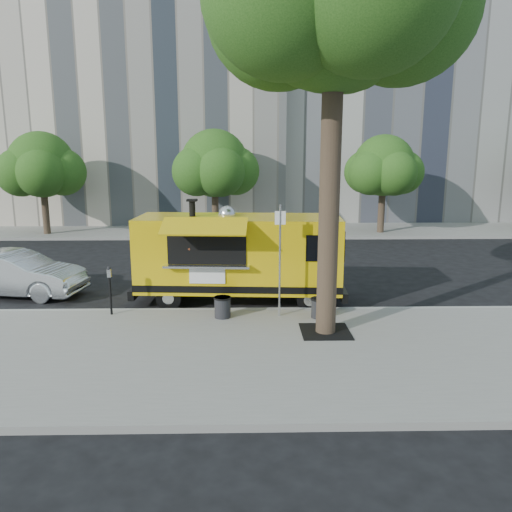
{
  "coord_description": "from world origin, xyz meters",
  "views": [
    {
      "loc": [
        0.66,
        -14.35,
        4.5
      ],
      "look_at": [
        0.95,
        0.0,
        1.47
      ],
      "focal_mm": 35.0,
      "sensor_mm": 36.0,
      "label": 1
    }
  ],
  "objects_px": {
    "far_tree_c": "(384,166)",
    "sedan": "(15,274)",
    "far_tree_a": "(41,165)",
    "far_tree_b": "(214,164)",
    "parking_meter": "(110,285)",
    "trash_bin_left": "(222,306)",
    "trash_bin_right": "(319,307)",
    "food_truck": "(238,255)",
    "sign_post": "(280,254)"
  },
  "relations": [
    {
      "from": "sedan",
      "to": "trash_bin_left",
      "type": "distance_m",
      "value": 7.15
    },
    {
      "from": "far_tree_a",
      "to": "far_tree_b",
      "type": "bearing_deg",
      "value": 2.54
    },
    {
      "from": "far_tree_c",
      "to": "sedan",
      "type": "distance_m",
      "value": 18.76
    },
    {
      "from": "parking_meter",
      "to": "food_truck",
      "type": "bearing_deg",
      "value": 23.99
    },
    {
      "from": "far_tree_a",
      "to": "trash_bin_left",
      "type": "relative_size",
      "value": 9.57
    },
    {
      "from": "far_tree_c",
      "to": "food_truck",
      "type": "bearing_deg",
      "value": -121.79
    },
    {
      "from": "trash_bin_right",
      "to": "parking_meter",
      "type": "bearing_deg",
      "value": 176.17
    },
    {
      "from": "parking_meter",
      "to": "trash_bin_left",
      "type": "distance_m",
      "value": 3.09
    },
    {
      "from": "food_truck",
      "to": "far_tree_a",
      "type": "bearing_deg",
      "value": 134.25
    },
    {
      "from": "trash_bin_left",
      "to": "sign_post",
      "type": "bearing_deg",
      "value": 4.12
    },
    {
      "from": "food_truck",
      "to": "trash_bin_right",
      "type": "height_order",
      "value": "food_truck"
    },
    {
      "from": "food_truck",
      "to": "trash_bin_left",
      "type": "height_order",
      "value": "food_truck"
    },
    {
      "from": "far_tree_c",
      "to": "sedan",
      "type": "bearing_deg",
      "value": -142.04
    },
    {
      "from": "sign_post",
      "to": "trash_bin_left",
      "type": "height_order",
      "value": "sign_post"
    },
    {
      "from": "far_tree_b",
      "to": "sedan",
      "type": "xyz_separation_m",
      "value": [
        -5.6,
        -11.69,
        -3.13
      ]
    },
    {
      "from": "trash_bin_left",
      "to": "food_truck",
      "type": "bearing_deg",
      "value": 77.84
    },
    {
      "from": "far_tree_a",
      "to": "trash_bin_right",
      "type": "height_order",
      "value": "far_tree_a"
    },
    {
      "from": "far_tree_a",
      "to": "trash_bin_right",
      "type": "bearing_deg",
      "value": -48.09
    },
    {
      "from": "parking_meter",
      "to": "trash_bin_left",
      "type": "height_order",
      "value": "parking_meter"
    },
    {
      "from": "far_tree_b",
      "to": "parking_meter",
      "type": "xyz_separation_m",
      "value": [
        -2.0,
        -14.05,
        -2.85
      ]
    },
    {
      "from": "far_tree_c",
      "to": "sedan",
      "type": "relative_size",
      "value": 1.21
    },
    {
      "from": "sedan",
      "to": "trash_bin_right",
      "type": "height_order",
      "value": "sedan"
    },
    {
      "from": "sign_post",
      "to": "sedan",
      "type": "bearing_deg",
      "value": 162.56
    },
    {
      "from": "far_tree_a",
      "to": "food_truck",
      "type": "relative_size",
      "value": 0.84
    },
    {
      "from": "far_tree_c",
      "to": "food_truck",
      "type": "xyz_separation_m",
      "value": [
        -7.58,
        -12.23,
        -2.27
      ]
    },
    {
      "from": "far_tree_a",
      "to": "far_tree_b",
      "type": "height_order",
      "value": "far_tree_b"
    },
    {
      "from": "parking_meter",
      "to": "sign_post",
      "type": "bearing_deg",
      "value": -2.52
    },
    {
      "from": "far_tree_a",
      "to": "sedan",
      "type": "height_order",
      "value": "far_tree_a"
    },
    {
      "from": "far_tree_b",
      "to": "trash_bin_right",
      "type": "xyz_separation_m",
      "value": [
        3.59,
        -14.42,
        -3.4
      ]
    },
    {
      "from": "sedan",
      "to": "trash_bin_right",
      "type": "xyz_separation_m",
      "value": [
        9.19,
        -2.73,
        -0.27
      ]
    },
    {
      "from": "far_tree_a",
      "to": "sedan",
      "type": "bearing_deg",
      "value": -73.24
    },
    {
      "from": "food_truck",
      "to": "far_tree_c",
      "type": "bearing_deg",
      "value": 61.79
    },
    {
      "from": "food_truck",
      "to": "sedan",
      "type": "height_order",
      "value": "food_truck"
    },
    {
      "from": "trash_bin_right",
      "to": "far_tree_c",
      "type": "bearing_deg",
      "value": 69.04
    },
    {
      "from": "far_tree_c",
      "to": "trash_bin_right",
      "type": "bearing_deg",
      "value": -110.96
    },
    {
      "from": "sedan",
      "to": "trash_bin_left",
      "type": "xyz_separation_m",
      "value": [
        6.63,
        -2.67,
        -0.26
      ]
    },
    {
      "from": "far_tree_c",
      "to": "sign_post",
      "type": "xyz_separation_m",
      "value": [
        -6.45,
        -13.95,
        -1.87
      ]
    },
    {
      "from": "parking_meter",
      "to": "trash_bin_right",
      "type": "height_order",
      "value": "parking_meter"
    },
    {
      "from": "food_truck",
      "to": "sign_post",
      "type": "bearing_deg",
      "value": -53.24
    },
    {
      "from": "parking_meter",
      "to": "trash_bin_right",
      "type": "relative_size",
      "value": 2.52
    },
    {
      "from": "far_tree_c",
      "to": "food_truck",
      "type": "relative_size",
      "value": 0.81
    },
    {
      "from": "far_tree_b",
      "to": "far_tree_c",
      "type": "distance_m",
      "value": 9.01
    },
    {
      "from": "far_tree_b",
      "to": "trash_bin_left",
      "type": "bearing_deg",
      "value": -85.91
    },
    {
      "from": "far_tree_c",
      "to": "parking_meter",
      "type": "xyz_separation_m",
      "value": [
        -11.0,
        -13.75,
        -2.74
      ]
    },
    {
      "from": "far_tree_c",
      "to": "parking_meter",
      "type": "bearing_deg",
      "value": -128.66
    },
    {
      "from": "far_tree_a",
      "to": "parking_meter",
      "type": "bearing_deg",
      "value": -62.85
    },
    {
      "from": "far_tree_c",
      "to": "trash_bin_left",
      "type": "bearing_deg",
      "value": -119.55
    },
    {
      "from": "far_tree_c",
      "to": "food_truck",
      "type": "distance_m",
      "value": 14.56
    },
    {
      "from": "far_tree_c",
      "to": "trash_bin_left",
      "type": "xyz_separation_m",
      "value": [
        -7.97,
        -14.06,
        -3.27
      ]
    },
    {
      "from": "sign_post",
      "to": "sedan",
      "type": "relative_size",
      "value": 0.7
    }
  ]
}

